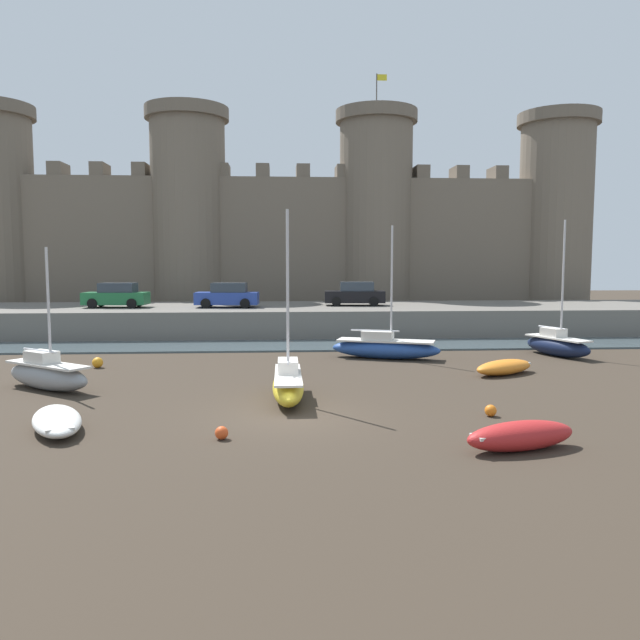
# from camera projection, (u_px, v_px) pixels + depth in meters

# --- Properties ---
(ground_plane) EXTENTS (160.00, 160.00, 0.00)m
(ground_plane) POSITION_uv_depth(u_px,v_px,m) (291.00, 417.00, 19.43)
(ground_plane) COLOR #382D23
(water_channel) EXTENTS (80.00, 4.50, 0.10)m
(water_channel) POSITION_uv_depth(u_px,v_px,m) (286.00, 346.00, 35.34)
(water_channel) COLOR #47565B
(water_channel) RESTS_ON ground
(quay_road) EXTENTS (59.02, 10.00, 1.78)m
(quay_road) POSITION_uv_depth(u_px,v_px,m) (285.00, 319.00, 42.46)
(quay_road) COLOR #666059
(quay_road) RESTS_ON ground
(castle) EXTENTS (53.86, 6.83, 20.34)m
(castle) POSITION_uv_depth(u_px,v_px,m) (283.00, 226.00, 52.45)
(castle) COLOR #706354
(castle) RESTS_ON ground
(rowboat_foreground_centre) EXTENTS (3.27, 1.73, 0.75)m
(rowboat_foreground_centre) POSITION_uv_depth(u_px,v_px,m) (521.00, 435.00, 15.96)
(rowboat_foreground_centre) COLOR red
(rowboat_foreground_centre) RESTS_ON ground
(sailboat_near_channel_left) EXTENTS (4.26, 3.56, 5.35)m
(sailboat_near_channel_left) POSITION_uv_depth(u_px,v_px,m) (47.00, 374.00, 23.44)
(sailboat_near_channel_left) COLOR gray
(sailboat_near_channel_left) RESTS_ON ground
(sailboat_foreground_right) EXTENTS (1.10, 4.71, 6.57)m
(sailboat_foreground_right) POSITION_uv_depth(u_px,v_px,m) (288.00, 384.00, 21.68)
(sailboat_foreground_right) COLOR yellow
(sailboat_foreground_right) RESTS_ON ground
(rowboat_midflat_centre) EXTENTS (3.33, 2.61, 0.63)m
(rowboat_midflat_centre) POSITION_uv_depth(u_px,v_px,m) (504.00, 367.00, 26.61)
(rowboat_midflat_centre) COLOR orange
(rowboat_midflat_centre) RESTS_ON ground
(sailboat_midflat_left) EXTENTS (5.59, 3.13, 6.56)m
(sailboat_midflat_left) POSITION_uv_depth(u_px,v_px,m) (385.00, 347.00, 30.93)
(sailboat_midflat_left) COLOR #234793
(sailboat_midflat_left) RESTS_ON ground
(sailboat_midflat_right) EXTENTS (2.54, 4.28, 6.87)m
(sailboat_midflat_right) POSITION_uv_depth(u_px,v_px,m) (557.00, 344.00, 31.72)
(sailboat_midflat_right) COLOR #141E3D
(sailboat_midflat_right) RESTS_ON ground
(rowboat_near_channel_right) EXTENTS (2.55, 3.75, 0.57)m
(rowboat_near_channel_right) POSITION_uv_depth(u_px,v_px,m) (57.00, 420.00, 17.85)
(rowboat_near_channel_right) COLOR silver
(rowboat_near_channel_right) RESTS_ON ground
(mooring_buoy_off_centre) EXTENTS (0.36, 0.36, 0.36)m
(mooring_buoy_off_centre) POSITION_uv_depth(u_px,v_px,m) (222.00, 433.00, 16.93)
(mooring_buoy_off_centre) COLOR #E04C1E
(mooring_buoy_off_centre) RESTS_ON ground
(mooring_buoy_near_shore) EXTENTS (0.48, 0.48, 0.48)m
(mooring_buoy_near_shore) POSITION_uv_depth(u_px,v_px,m) (98.00, 363.00, 28.25)
(mooring_buoy_near_shore) COLOR orange
(mooring_buoy_near_shore) RESTS_ON ground
(mooring_buoy_mid_mud) EXTENTS (0.37, 0.37, 0.37)m
(mooring_buoy_mid_mud) POSITION_uv_depth(u_px,v_px,m) (491.00, 411.00, 19.44)
(mooring_buoy_mid_mud) COLOR orange
(mooring_buoy_mid_mud) RESTS_ON ground
(mooring_buoy_near_channel) EXTENTS (0.51, 0.51, 0.51)m
(mooring_buoy_near_channel) POSITION_uv_depth(u_px,v_px,m) (293.00, 371.00, 25.97)
(mooring_buoy_near_channel) COLOR orange
(mooring_buoy_near_channel) RESTS_ON ground
(car_quay_centre_west) EXTENTS (4.19, 2.06, 1.62)m
(car_quay_centre_west) POSITION_uv_depth(u_px,v_px,m) (355.00, 294.00, 42.85)
(car_quay_centre_west) COLOR black
(car_quay_centre_west) RESTS_ON quay_road
(car_quay_west) EXTENTS (4.19, 2.06, 1.62)m
(car_quay_west) POSITION_uv_depth(u_px,v_px,m) (117.00, 296.00, 40.97)
(car_quay_west) COLOR #1E6638
(car_quay_west) RESTS_ON quay_road
(car_quay_centre_east) EXTENTS (4.19, 2.06, 1.62)m
(car_quay_centre_east) POSITION_uv_depth(u_px,v_px,m) (228.00, 296.00, 41.08)
(car_quay_centre_east) COLOR #263F99
(car_quay_centre_east) RESTS_ON quay_road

